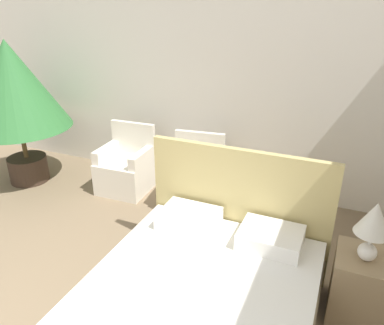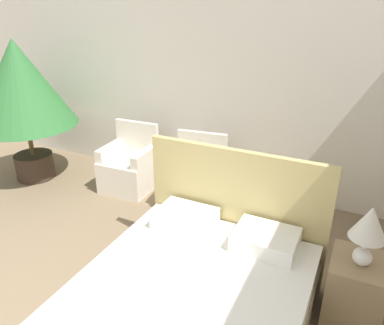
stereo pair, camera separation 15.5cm
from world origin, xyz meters
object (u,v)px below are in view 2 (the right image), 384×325
at_px(potted_palm, 20,87).
at_px(nightstand, 354,291).
at_px(armchair_near_window_right, 196,184).
at_px(armchair_near_window_left, 129,169).
at_px(bed, 183,317).
at_px(table_lamp, 369,228).

bearing_deg(potted_palm, nightstand, -10.62).
bearing_deg(armchair_near_window_right, armchair_near_window_left, 172.46).
xyz_separation_m(bed, potted_palm, (-3.15, 1.58, 1.01)).
xyz_separation_m(armchair_near_window_left, potted_palm, (-1.38, -0.31, 1.01)).
bearing_deg(bed, armchair_near_window_left, 133.00).
xyz_separation_m(nightstand, table_lamp, (0.00, -0.03, 0.60)).
xyz_separation_m(armchair_near_window_right, table_lamp, (1.87, -1.13, 0.60)).
xyz_separation_m(armchair_near_window_left, table_lamp, (2.84, -1.13, 0.60)).
relative_size(armchair_near_window_right, nightstand, 1.53).
height_order(potted_palm, table_lamp, potted_palm).
bearing_deg(armchair_near_window_left, armchair_near_window_right, -2.47).
distance_m(bed, armchair_near_window_left, 2.59).
distance_m(armchair_near_window_left, armchair_near_window_right, 0.97).
xyz_separation_m(armchair_near_window_right, potted_palm, (-2.35, -0.31, 1.01)).
height_order(armchair_near_window_left, armchair_near_window_right, same).
height_order(armchair_near_window_left, nightstand, armchair_near_window_left).
bearing_deg(nightstand, table_lamp, -88.80).
bearing_deg(armchair_near_window_left, potted_palm, -169.76).
bearing_deg(armchair_near_window_left, bed, -49.45).
height_order(bed, armchair_near_window_left, bed).
bearing_deg(armchair_near_window_left, table_lamp, -24.22).
bearing_deg(bed, potted_palm, 153.33).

